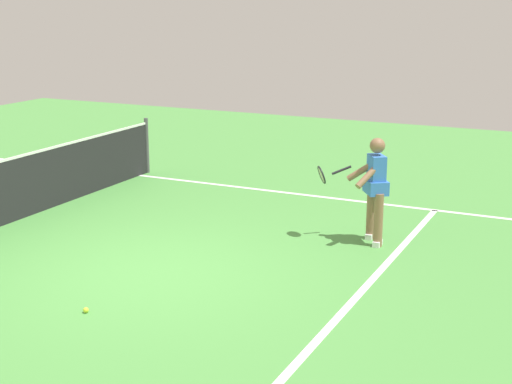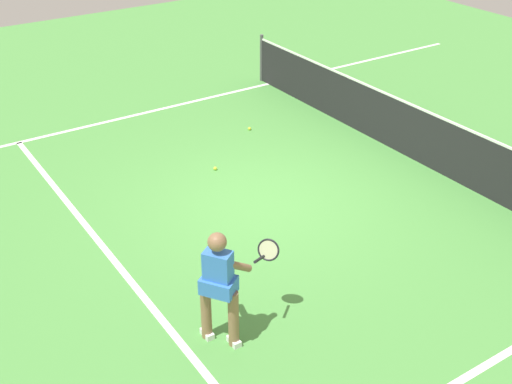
{
  "view_description": "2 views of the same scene",
  "coord_description": "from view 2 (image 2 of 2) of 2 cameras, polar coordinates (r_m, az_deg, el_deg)",
  "views": [
    {
      "loc": [
        -7.79,
        -5.28,
        3.49
      ],
      "look_at": [
        1.49,
        -0.84,
        0.82
      ],
      "focal_mm": 53.06,
      "sensor_mm": 36.0,
      "label": 1
    },
    {
      "loc": [
        7.79,
        -5.28,
        5.56
      ],
      "look_at": [
        1.02,
        -0.81,
        0.93
      ],
      "focal_mm": 46.25,
      "sensor_mm": 36.0,
      "label": 2
    }
  ],
  "objects": [
    {
      "name": "court_net",
      "position": [
        12.58,
        12.93,
        5.33
      ],
      "size": [
        9.77,
        0.08,
        1.12
      ],
      "color": "#4C4C51",
      "rests_on": "ground"
    },
    {
      "name": "ground_plane",
      "position": [
        10.93,
        0.6,
        -0.87
      ],
      "size": [
        26.16,
        26.16,
        0.0
      ],
      "primitive_type": "plane",
      "color": "#4C9342"
    },
    {
      "name": "tennis_ball_mid",
      "position": [
        13.49,
        -0.57,
        5.51
      ],
      "size": [
        0.07,
        0.07,
        0.07
      ],
      "primitive_type": "sphere",
      "color": "#D1E533",
      "rests_on": "ground"
    },
    {
      "name": "sideline_left_marking",
      "position": [
        14.53,
        -9.54,
        6.78
      ],
      "size": [
        0.1,
        18.12,
        0.01
      ],
      "primitive_type": "cube",
      "color": "white",
      "rests_on": "ground"
    },
    {
      "name": "tennis_ball_near",
      "position": [
        11.94,
        -3.55,
        2.05
      ],
      "size": [
        0.07,
        0.07,
        0.07
      ],
      "primitive_type": "sphere",
      "color": "#D1E533",
      "rests_on": "ground"
    },
    {
      "name": "sideline_right_marking",
      "position": [
        8.32,
        18.94,
        -14.19
      ],
      "size": [
        0.1,
        18.12,
        0.01
      ],
      "primitive_type": "cube",
      "color": "white",
      "rests_on": "ground"
    },
    {
      "name": "tennis_player",
      "position": [
        7.73,
        -3.1,
        -7.88
      ],
      "size": [
        0.69,
        1.14,
        1.55
      ],
      "color": "#8C6647",
      "rests_on": "ground"
    },
    {
      "name": "service_line_marking",
      "position": [
        9.91,
        -12.62,
        -5.24
      ],
      "size": [
        9.09,
        0.1,
        0.01
      ],
      "primitive_type": "cube",
      "color": "white",
      "rests_on": "ground"
    }
  ]
}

